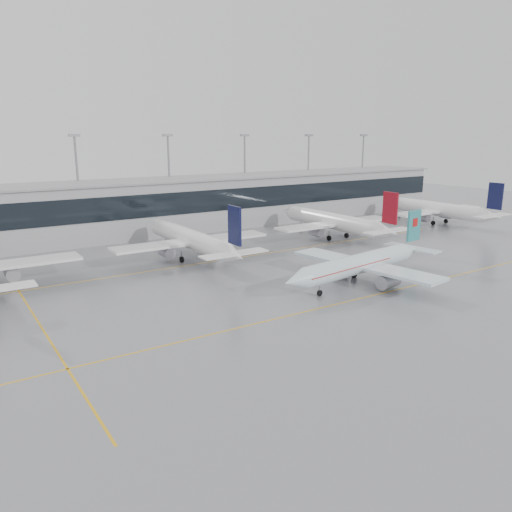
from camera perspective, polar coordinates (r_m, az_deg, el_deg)
ground at (r=65.66m, az=5.78°, el=-6.32°), size 320.00×320.00×0.00m
taxi_line_main at (r=65.66m, az=5.78°, el=-6.32°), size 120.00×0.25×0.01m
taxi_line_north at (r=89.87m, az=-6.30°, el=-0.83°), size 120.00×0.25×0.01m
taxi_line_cross at (r=67.25m, az=-23.62°, el=-6.95°), size 0.25×60.00×0.01m
terminal at (r=117.67m, az=-13.51°, el=5.29°), size 180.00×15.00×12.00m
terminal_glass at (r=110.45m, az=-12.21°, el=5.62°), size 180.00×0.20×5.00m
terminal_roof at (r=116.97m, az=-13.68°, el=8.30°), size 182.00×16.00×0.40m
light_masts at (r=122.53m, az=-14.68°, el=9.01°), size 156.40×1.00×22.60m
air_canada_jet at (r=78.61m, az=12.20°, el=-0.81°), size 33.13×25.83×10.03m
parked_jet_c at (r=92.26m, az=-7.40°, el=1.89°), size 29.64×36.96×11.72m
parked_jet_d at (r=111.69m, az=8.99°, el=3.88°), size 29.64×36.96×11.72m
parked_jet_e at (r=137.43m, az=19.95°, el=5.05°), size 29.64×36.96×11.72m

